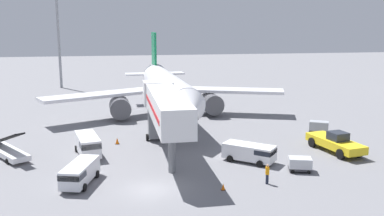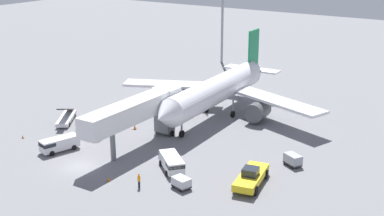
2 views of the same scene
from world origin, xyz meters
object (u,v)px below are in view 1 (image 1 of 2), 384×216
belt_loader_truck (8,150)px  baggage_cart_outer_left (319,127)px  service_van_rear_left (80,173)px  safety_cone_bravo (117,141)px  pushback_tug (335,142)px  service_van_near_left (88,144)px  safety_cone_alpha (223,187)px  airplane_at_gate (167,89)px  service_van_far_right (250,152)px  ground_crew_worker_foreground (267,173)px  baggage_cart_outer_right (300,164)px  jet_bridge (165,107)px

belt_loader_truck → baggage_cart_outer_left: size_ratio=2.56×
service_van_rear_left → safety_cone_bravo: size_ratio=7.38×
pushback_tug → service_van_near_left: (-26.59, 3.30, 0.18)m
pushback_tug → baggage_cart_outer_left: size_ratio=2.86×
safety_cone_alpha → airplane_at_gate: bearing=93.0°
service_van_near_left → service_van_rear_left: 8.43m
airplane_at_gate → belt_loader_truck: airplane_at_gate is taller
service_van_far_right → safety_cone_alpha: bearing=-123.6°
service_van_far_right → ground_crew_worker_foreground: (-0.39, -6.12, -0.09)m
belt_loader_truck → baggage_cart_outer_right: bearing=-17.9°
service_van_far_right → safety_cone_alpha: size_ratio=9.24×
service_van_far_right → safety_cone_bravo: size_ratio=7.05×
ground_crew_worker_foreground → safety_cone_alpha: size_ratio=3.14×
belt_loader_truck → service_van_rear_left: size_ratio=1.24×
pushback_tug → service_van_far_right: bearing=-170.5°
pushback_tug → service_van_near_left: bearing=172.9°
service_van_far_right → service_van_rear_left: 16.95m
service_van_rear_left → baggage_cart_outer_right: (20.42, -0.09, -0.34)m
ground_crew_worker_foreground → safety_cone_bravo: ground_crew_worker_foreground is taller
service_van_near_left → service_van_far_right: (16.39, -5.01, -0.19)m
jet_bridge → baggage_cart_outer_right: (12.10, -7.28, -4.52)m
airplane_at_gate → baggage_cart_outer_right: 27.26m
service_van_rear_left → airplane_at_gate: bearing=67.1°
safety_cone_alpha → safety_cone_bravo: (-8.81, 15.78, 0.09)m
airplane_at_gate → jet_bridge: 18.07m
jet_bridge → ground_crew_worker_foreground: size_ratio=10.17×
pushback_tug → safety_cone_bravo: 24.64m
airplane_at_gate → service_van_rear_left: airplane_at_gate is taller
baggage_cart_outer_left → safety_cone_alpha: bearing=-135.4°
service_van_near_left → safety_cone_alpha: size_ratio=10.15×
service_van_far_right → baggage_cart_outer_right: 5.19m
ground_crew_worker_foreground → safety_cone_alpha: bearing=-170.4°
belt_loader_truck → safety_cone_bravo: 11.75m
baggage_cart_outer_left → ground_crew_worker_foreground: bearing=-128.5°
baggage_cart_outer_left → safety_cone_alpha: (-16.65, -16.44, -0.56)m
service_van_near_left → pushback_tug: bearing=-7.1°
jet_bridge → baggage_cart_outer_right: bearing=-31.0°
belt_loader_truck → service_van_far_right: size_ratio=1.29×
baggage_cart_outer_left → baggage_cart_outer_right: size_ratio=1.11×
baggage_cart_outer_left → baggage_cart_outer_right: 15.54m
pushback_tug → ground_crew_worker_foreground: size_ratio=4.24×
baggage_cart_outer_right → safety_cone_bravo: (-17.15, 12.47, -0.37)m
service_van_near_left → ground_crew_worker_foreground: 19.49m
pushback_tug → baggage_cart_outer_right: 8.25m
airplane_at_gate → jet_bridge: (-2.30, -17.90, 0.92)m
service_van_near_left → baggage_cart_outer_left: 28.90m
jet_bridge → baggage_cart_outer_left: (20.42, 5.86, -4.43)m
airplane_at_gate → service_van_near_left: airplane_at_gate is taller
safety_cone_alpha → baggage_cart_outer_left: bearing=44.6°
belt_loader_truck → service_van_near_left: (8.22, -0.68, 0.46)m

